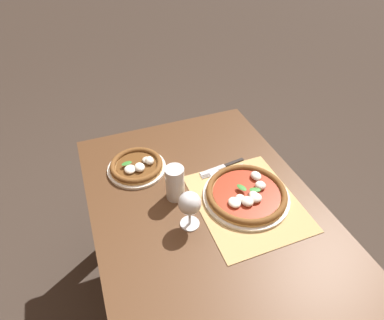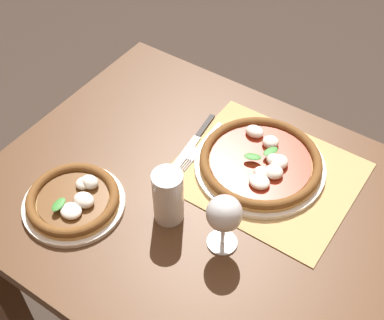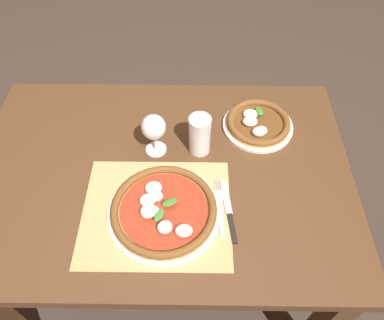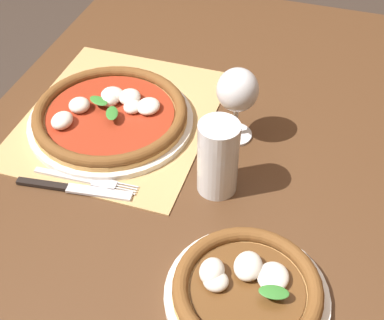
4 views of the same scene
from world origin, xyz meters
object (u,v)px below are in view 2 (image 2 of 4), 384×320
object	(u,v)px
pizza_near	(261,162)
pint_glass	(168,197)
wine_glass	(224,215)
fork	(201,146)
pizza_far	(74,200)
knife	(195,140)

from	to	relation	value
pizza_near	pint_glass	world-z (taller)	pint_glass
wine_glass	pint_glass	xyz separation A→B (m)	(0.15, 0.00, -0.04)
pint_glass	fork	xyz separation A→B (m)	(0.06, -0.23, -0.06)
pizza_far	knife	xyz separation A→B (m)	(-0.12, -0.35, -0.01)
wine_glass	fork	bearing A→B (deg)	-47.22
pizza_far	knife	size ratio (longest dim) A/B	1.15
pizza_near	fork	world-z (taller)	pizza_near
pint_glass	knife	size ratio (longest dim) A/B	0.67
pizza_far	wine_glass	size ratio (longest dim) A/B	1.60
wine_glass	knife	distance (m)	0.35
pizza_far	pint_glass	xyz separation A→B (m)	(-0.21, -0.10, 0.05)
pizza_near	wine_glass	xyz separation A→B (m)	(-0.04, 0.25, 0.08)
pizza_far	knife	world-z (taller)	pizza_far
pizza_near	pizza_far	world-z (taller)	pizza_near
pizza_near	fork	distance (m)	0.17
wine_glass	pint_glass	bearing A→B (deg)	1.86
pizza_near	pizza_far	bearing A→B (deg)	49.03
fork	pizza_far	bearing A→B (deg)	66.67
pizza_far	pint_glass	size ratio (longest dim) A/B	1.71
knife	pizza_far	bearing A→B (deg)	71.09
pizza_far	wine_glass	bearing A→B (deg)	-162.81
wine_glass	pint_glass	distance (m)	0.15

